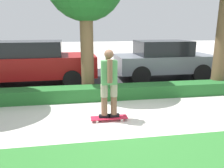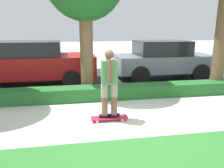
% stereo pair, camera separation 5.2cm
% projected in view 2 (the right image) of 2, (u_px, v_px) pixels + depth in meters
% --- Properties ---
extents(ground_plane, '(60.00, 60.00, 0.00)m').
position_uv_depth(ground_plane, '(121.00, 119.00, 5.25)').
color(ground_plane, beige).
extents(street_asphalt, '(16.34, 5.00, 0.01)m').
position_uv_depth(street_asphalt, '(100.00, 79.00, 9.26)').
color(street_asphalt, '#2D2D30').
rests_on(street_asphalt, ground_plane).
extents(hedge_row, '(16.34, 0.60, 0.40)m').
position_uv_depth(hedge_row, '(110.00, 92.00, 6.73)').
color(hedge_row, '#236028').
rests_on(hedge_row, ground_plane).
extents(skateboard, '(0.86, 0.24, 0.08)m').
position_uv_depth(skateboard, '(109.00, 118.00, 5.14)').
color(skateboard, red).
rests_on(skateboard, ground_plane).
extents(skater_person, '(0.48, 0.41, 1.58)m').
position_uv_depth(skater_person, '(109.00, 82.00, 4.92)').
color(skater_person, black).
rests_on(skater_person, skateboard).
extents(parked_car_front, '(4.72, 2.07, 1.64)m').
position_uv_depth(parked_car_front, '(32.00, 62.00, 8.28)').
color(parked_car_front, maroon).
rests_on(parked_car_front, ground_plane).
extents(parked_car_middle, '(4.04, 1.84, 1.61)m').
position_uv_depth(parked_car_middle, '(163.00, 59.00, 9.12)').
color(parked_car_middle, slate).
rests_on(parked_car_middle, ground_plane).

